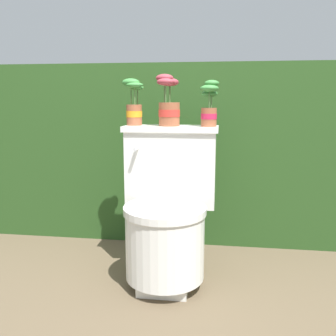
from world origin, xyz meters
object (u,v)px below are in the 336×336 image
potted_plant_middle (209,106)px  potted_plant_left (134,104)px  potted_plant_midleft (169,103)px  toilet (167,214)px

potted_plant_middle → potted_plant_left: bearing=175.5°
potted_plant_left → potted_plant_midleft: bearing=-6.3°
potted_plant_middle → potted_plant_midleft: bearing=177.3°
potted_plant_left → potted_plant_midleft: size_ratio=0.93×
toilet → potted_plant_middle: potted_plant_middle is taller
potted_plant_midleft → potted_plant_left: bearing=173.7°
potted_plant_midleft → potted_plant_middle: size_ratio=1.14×
potted_plant_midleft → potted_plant_middle: 0.22m
potted_plant_left → toilet: bearing=-37.2°
toilet → potted_plant_midleft: potted_plant_midleft is taller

